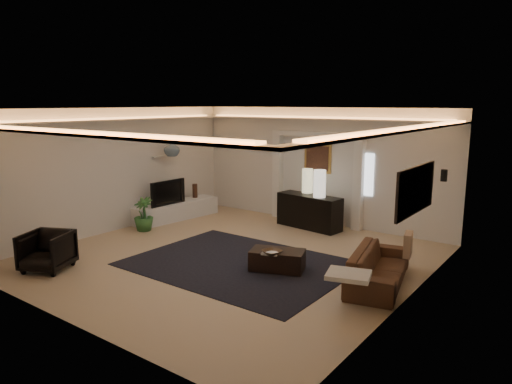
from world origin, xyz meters
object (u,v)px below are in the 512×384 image
Objects in this scene: sofa at (379,267)px; armchair at (47,251)px; coffee_table at (277,260)px; console at (309,212)px.

armchair is at bearing 107.40° from sofa.
coffee_table is at bearing 93.09° from sofa.
console is at bearing 88.56° from coffee_table.
armchair is at bearing -106.35° from console.
coffee_table is at bearing 10.98° from armchair.
sofa is 5.91m from armchair.
console is at bearing 41.48° from armchair.
coffee_table is 4.20m from armchair.
sofa is (2.77, -2.46, -0.11)m from console.
armchair is (-3.39, -2.47, 0.16)m from coffee_table.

